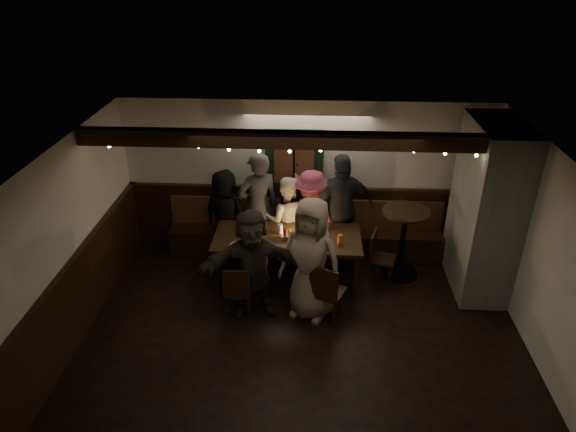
# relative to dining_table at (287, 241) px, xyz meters

# --- Properties ---
(room) EXTENTS (6.02, 5.01, 2.62)m
(room) POSITION_rel_dining_table_xyz_m (1.33, 0.02, 0.34)
(room) COLOR black
(room) RESTS_ON ground
(dining_table) EXTENTS (2.24, 0.96, 0.97)m
(dining_table) POSITION_rel_dining_table_xyz_m (0.00, 0.00, 0.00)
(dining_table) COLOR black
(dining_table) RESTS_ON ground
(chair_near_left) EXTENTS (0.39, 0.39, 0.83)m
(chair_near_left) POSITION_rel_dining_table_xyz_m (-0.64, -0.91, -0.26)
(chair_near_left) COLOR black
(chair_near_left) RESTS_ON ground
(chair_near_right) EXTENTS (0.55, 0.55, 0.92)m
(chair_near_right) POSITION_rel_dining_table_xyz_m (0.59, -0.93, -0.21)
(chair_near_right) COLOR black
(chair_near_right) RESTS_ON ground
(chair_end) EXTENTS (0.46, 0.46, 0.82)m
(chair_end) POSITION_rel_dining_table_xyz_m (1.41, 0.14, -0.27)
(chair_end) COLOR black
(chair_end) RESTS_ON ground
(high_top) EXTENTS (0.72, 0.72, 1.15)m
(high_top) POSITION_rel_dining_table_xyz_m (1.80, 0.29, -0.01)
(high_top) COLOR black
(high_top) RESTS_ON ground
(person_a) EXTENTS (0.87, 0.71, 1.55)m
(person_a) POSITION_rel_dining_table_xyz_m (-1.06, 0.72, 0.04)
(person_a) COLOR black
(person_a) RESTS_ON ground
(person_b) EXTENTS (0.81, 0.69, 1.87)m
(person_b) POSITION_rel_dining_table_xyz_m (-0.51, 0.71, 0.21)
(person_b) COLOR #313239
(person_b) RESTS_ON ground
(person_c) EXTENTS (0.77, 0.62, 1.50)m
(person_c) POSITION_rel_dining_table_xyz_m (-0.05, 0.65, 0.02)
(person_c) COLOR beige
(person_c) RESTS_ON ground
(person_d) EXTENTS (1.13, 0.78, 1.60)m
(person_d) POSITION_rel_dining_table_xyz_m (0.35, 0.68, 0.07)
(person_d) COLOR brown
(person_d) RESTS_ON ground
(person_e) EXTENTS (1.18, 0.77, 1.87)m
(person_e) POSITION_rel_dining_table_xyz_m (0.84, 0.72, 0.20)
(person_e) COLOR #21242F
(person_e) RESTS_ON ground
(person_f) EXTENTS (1.59, 0.81, 1.64)m
(person_f) POSITION_rel_dining_table_xyz_m (-0.44, -0.80, 0.09)
(person_f) COLOR #2D2421
(person_f) RESTS_ON ground
(person_g) EXTENTS (1.04, 0.87, 1.83)m
(person_g) POSITION_rel_dining_table_xyz_m (0.37, -0.79, 0.18)
(person_g) COLOR gray
(person_g) RESTS_ON ground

